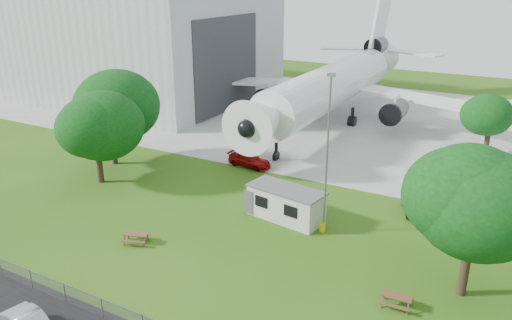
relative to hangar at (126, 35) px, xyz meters
The scene contains 15 objects.
ground 53.16m from the hangar, 43.47° to the right, with size 160.00×160.00×0.00m, color #42711C.
concrete_apron 39.17m from the hangar, ahead, with size 120.00×46.00×0.03m, color #B7B7B2.
hangar is the anchor object (origin of this frame).
airliner 36.21m from the hangar, ahead, with size 46.36×47.73×17.69m.
site_cabin 52.42m from the hangar, 34.39° to the right, with size 6.93×3.65×2.62m.
picnic_west 52.46m from the hangar, 47.51° to the right, with size 1.80×1.50×0.76m, color brown, non-canonical shape.
picnic_east 65.29m from the hangar, 34.32° to the right, with size 1.80×1.50×0.76m, color brown, non-canonical shape.
fence 60.00m from the hangar, 50.15° to the right, with size 58.00×0.04×1.30m, color gray.
lamp_mast 55.06m from the hangar, 32.84° to the right, with size 0.16×0.16×12.00m, color slate.
tree_west_big 34.42m from the hangar, 50.62° to the right, with size 9.22×9.22×10.52m.
tree_west_small 39.35m from the hangar, 51.94° to the right, with size 7.60×7.60×8.88m.
tree_east_front 65.66m from the hangar, 30.44° to the right, with size 7.79×7.79×10.42m.
tree_far_apron 55.70m from the hangar, ahead, with size 5.26×5.26×6.93m.
car_ne_hatch 57.17m from the hangar, 24.25° to the right, with size 1.61×4.00×1.36m, color black.
car_apron_van 41.01m from the hangar, 30.76° to the right, with size 1.87×4.60×1.34m, color maroon.
Camera 1 is at (20.03, -25.97, 18.32)m, focal length 35.00 mm.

